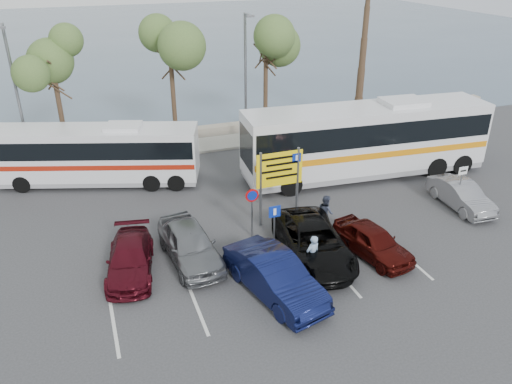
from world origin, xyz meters
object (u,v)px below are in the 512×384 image
object	(u,v)px
car_silver_a	(190,244)
pedestrian_far	(326,212)
car_blue	(275,276)
suv_black	(313,242)
car_maroon	(130,259)
coach_bus_right	(366,143)
coach_bus_left	(97,157)
car_red	(373,241)
street_lamp_left	(17,92)
car_silver_b	(461,195)
pedestrian_near	(312,255)
street_lamp_right	(246,73)
direction_sign	(279,175)

from	to	relation	value
car_silver_a	pedestrian_far	world-z (taller)	pedestrian_far
car_blue	suv_black	distance (m)	2.95
car_maroon	coach_bus_right	bearing A→B (deg)	31.33
coach_bus_left	car_red	world-z (taller)	coach_bus_left
street_lamp_left	car_silver_b	size ratio (longest dim) A/B	2.03
suv_black	car_silver_b	distance (m)	8.93
coach_bus_left	car_red	xyz separation A→B (m)	(10.10, -11.21, -0.89)
car_red	pedestrian_near	world-z (taller)	pedestrian_near
street_lamp_right	car_red	size ratio (longest dim) A/B	2.07
car_blue	pedestrian_near	distance (m)	1.99
car_blue	car_maroon	distance (m)	5.80
car_maroon	car_silver_b	size ratio (longest dim) A/B	1.07
car_red	car_silver_b	size ratio (longest dim) A/B	0.98
car_silver_a	car_red	world-z (taller)	car_silver_a
car_red	street_lamp_left	bearing A→B (deg)	122.46
coach_bus_left	car_blue	bearing A→B (deg)	-66.59
street_lamp_right	coach_bus_left	size ratio (longest dim) A/B	0.74
car_red	suv_black	distance (m)	2.50
coach_bus_left	suv_black	size ratio (longest dim) A/B	2.04
street_lamp_right	suv_black	distance (m)	14.20
car_red	pedestrian_far	distance (m)	2.79
street_lamp_right	direction_sign	world-z (taller)	street_lamp_right
street_lamp_right	car_maroon	bearing A→B (deg)	-126.83
street_lamp_right	car_silver_a	size ratio (longest dim) A/B	1.77
direction_sign	suv_black	xyz separation A→B (m)	(0.20, -3.23, -1.69)
street_lamp_left	direction_sign	world-z (taller)	street_lamp_left
street_lamp_left	car_red	bearing A→B (deg)	-46.30
street_lamp_left	car_blue	xyz separation A→B (m)	(8.80, -15.26, -3.81)
pedestrian_near	car_silver_b	bearing A→B (deg)	-177.77
car_maroon	street_lamp_right	bearing A→B (deg)	64.18
car_silver_b	car_maroon	bearing A→B (deg)	-176.54
street_lamp_right	car_blue	xyz separation A→B (m)	(-4.20, -15.26, -3.81)
car_blue	car_red	distance (m)	4.91
coach_bus_left	car_maroon	world-z (taller)	coach_bus_left
car_silver_b	pedestrian_far	distance (m)	7.23
coach_bus_left	suv_black	xyz separation A→B (m)	(7.70, -10.53, -0.81)
coach_bus_right	car_red	distance (m)	8.30
street_lamp_left	street_lamp_right	world-z (taller)	same
street_lamp_right	car_silver_a	world-z (taller)	street_lamp_right
car_maroon	pedestrian_far	distance (m)	8.80
coach_bus_left	car_silver_a	size ratio (longest dim) A/B	2.40
street_lamp_left	car_blue	bearing A→B (deg)	-60.03
car_silver_b	pedestrian_near	size ratio (longest dim) A/B	2.32
pedestrian_near	suv_black	bearing A→B (deg)	-130.83
coach_bus_right	pedestrian_near	distance (m)	10.24
car_silver_a	street_lamp_left	bearing A→B (deg)	113.31
street_lamp_right	coach_bus_right	bearing A→B (deg)	-57.34
coach_bus_left	pedestrian_far	distance (m)	12.64
street_lamp_right	car_maroon	distance (m)	15.54
street_lamp_right	car_maroon	world-z (taller)	street_lamp_right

